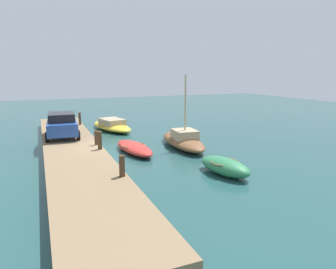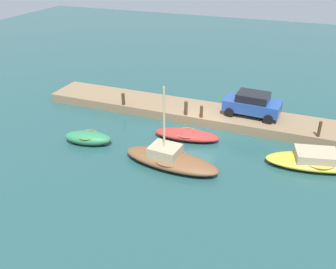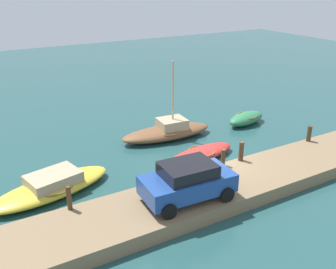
{
  "view_description": "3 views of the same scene",
  "coord_description": "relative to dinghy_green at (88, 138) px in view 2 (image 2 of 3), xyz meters",
  "views": [
    {
      "loc": [
        17.81,
        -3.74,
        4.9
      ],
      "look_at": [
        1.33,
        3.23,
        1.23
      ],
      "focal_mm": 32.56,
      "sensor_mm": 36.0,
      "label": 1
    },
    {
      "loc": [
        -6.49,
        21.56,
        11.52
      ],
      "look_at": [
        0.58,
        3.71,
        1.36
      ],
      "focal_mm": 39.33,
      "sensor_mm": 36.0,
      "label": 2
    },
    {
      "loc": [
        -10.92,
        -14.06,
        9.28
      ],
      "look_at": [
        -0.36,
        4.16,
        0.57
      ],
      "focal_mm": 41.05,
      "sensor_mm": 36.0,
      "label": 3
    }
  ],
  "objects": [
    {
      "name": "ground_plane",
      "position": [
        -5.82,
        -4.31,
        -0.42
      ],
      "size": [
        84.0,
        84.0,
        0.0
      ],
      "primitive_type": "plane",
      "color": "#234C4C"
    },
    {
      "name": "dock_platform",
      "position": [
        -5.82,
        -6.47,
        -0.09
      ],
      "size": [
        24.68,
        3.22,
        0.65
      ],
      "primitive_type": "cube",
      "color": "#846B4C",
      "rests_on": "ground_plane"
    },
    {
      "name": "dinghy_green",
      "position": [
        0.0,
        0.0,
        0.0
      ],
      "size": [
        3.27,
        1.86,
        0.81
      ],
      "rotation": [
        0.0,
        0.0,
        0.19
      ],
      "color": "#2D7A4C",
      "rests_on": "ground_plane"
    },
    {
      "name": "rowboat_red",
      "position": [
        -5.66,
        -2.87,
        -0.11
      ],
      "size": [
        4.42,
        1.92,
        0.6
      ],
      "rotation": [
        0.0,
        0.0,
        0.12
      ],
      "color": "#B72D28",
      "rests_on": "ground_plane"
    },
    {
      "name": "sailboat_brown",
      "position": [
        -5.81,
        0.55,
        0.06
      ],
      "size": [
        5.91,
        2.38,
        4.77
      ],
      "rotation": [
        0.0,
        0.0,
        -0.08
      ],
      "color": "brown",
      "rests_on": "ground_plane"
    },
    {
      "name": "motorboat_yellow",
      "position": [
        -13.69,
        -2.48,
        -0.01
      ],
      "size": [
        6.15,
        3.32,
        1.0
      ],
      "rotation": [
        0.0,
        0.0,
        0.23
      ],
      "color": "gold",
      "rests_on": "ground_plane"
    },
    {
      "name": "mooring_post_west",
      "position": [
        -13.58,
        -5.11,
        0.75
      ],
      "size": [
        0.19,
        0.19,
        1.03
      ],
      "primitive_type": "cylinder",
      "color": "#47331E",
      "rests_on": "dock_platform"
    },
    {
      "name": "mooring_post_mid_west",
      "position": [
        -5.94,
        -5.11,
        0.66
      ],
      "size": [
        0.22,
        0.22,
        0.86
      ],
      "primitive_type": "cylinder",
      "color": "#47331E",
      "rests_on": "dock_platform"
    },
    {
      "name": "mooring_post_mid_east",
      "position": [
        -4.8,
        -5.11,
        0.74
      ],
      "size": [
        0.24,
        0.24,
        1.01
      ],
      "primitive_type": "cylinder",
      "color": "#47331E",
      "rests_on": "dock_platform"
    },
    {
      "name": "mooring_post_east",
      "position": [
        0.13,
        -5.11,
        0.68
      ],
      "size": [
        0.24,
        0.24,
        0.89
      ],
      "primitive_type": "cylinder",
      "color": "#47331E",
      "rests_on": "dock_platform"
    },
    {
      "name": "parked_car",
      "position": [
        -9.09,
        -6.79,
        1.08
      ],
      "size": [
        3.92,
        2.25,
        1.62
      ],
      "rotation": [
        0.0,
        0.0,
        -0.06
      ],
      "color": "#234793",
      "rests_on": "dock_platform"
    }
  ]
}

